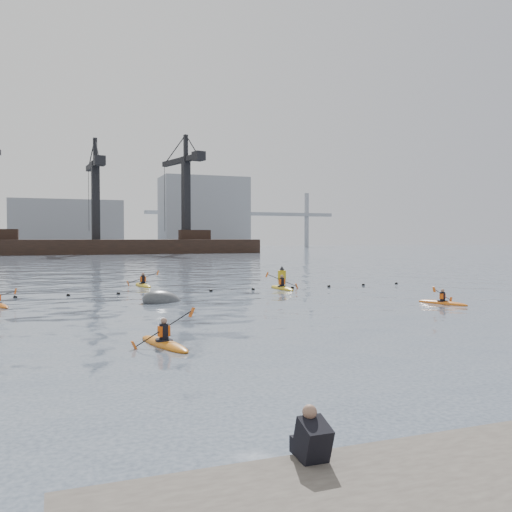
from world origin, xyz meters
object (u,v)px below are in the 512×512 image
at_px(kayaker_0, 164,342).
at_px(kayaker_4, 442,302).
at_px(kayaker_3, 282,287).
at_px(kayaker_5, 143,285).
at_px(nav_buoy, 282,275).
at_px(mooring_buoy, 162,302).

xyz_separation_m(kayaker_0, kayaker_4, (16.36, 5.92, -0.01)).
relative_size(kayaker_3, kayaker_5, 1.00).
relative_size(kayaker_0, kayaker_4, 1.16).
height_order(kayaker_0, nav_buoy, kayaker_0).
bearing_deg(mooring_buoy, kayaker_3, 26.06).
bearing_deg(kayaker_3, kayaker_4, -66.45).
height_order(kayaker_4, kayaker_5, kayaker_5).
xyz_separation_m(mooring_buoy, nav_buoy, (12.72, 12.56, 0.40)).
relative_size(kayaker_4, mooring_buoy, 1.16).
bearing_deg(kayaker_5, kayaker_4, -56.48).
xyz_separation_m(kayaker_4, nav_buoy, (-1.36, 18.85, 0.31)).
xyz_separation_m(kayaker_4, mooring_buoy, (-14.09, 6.29, -0.09)).
xyz_separation_m(kayaker_0, kayaker_3, (11.53, 16.73, 0.01)).
bearing_deg(mooring_buoy, kayaker_4, -24.06).
height_order(kayaker_0, kayaker_3, kayaker_3).
bearing_deg(nav_buoy, kayaker_5, -169.35).
bearing_deg(kayaker_5, mooring_buoy, -98.73).
distance_m(kayaker_3, kayaker_5, 10.45).
height_order(mooring_buoy, nav_buoy, nav_buoy).
distance_m(kayaker_4, mooring_buoy, 15.43).
bearing_deg(kayaker_0, kayaker_4, 5.36).
bearing_deg(kayaker_4, kayaker_3, -88.26).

